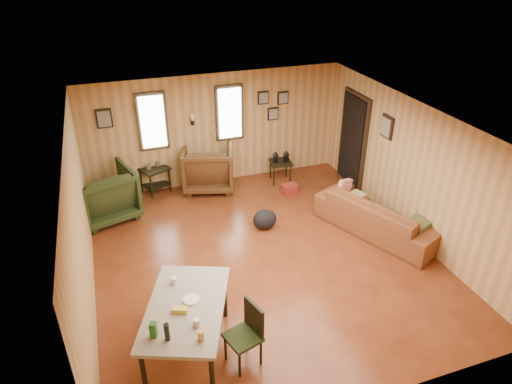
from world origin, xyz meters
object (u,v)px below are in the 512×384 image
sofa (380,210)px  recliner_brown (208,165)px  side_table (281,161)px  dining_table (186,311)px  recliner_green (104,192)px  end_table (155,175)px

sofa → recliner_brown: (-2.51, 2.68, 0.08)m
recliner_brown → side_table: (1.56, -0.22, -0.03)m
recliner_brown → dining_table: recliner_brown is taller
side_table → dining_table: size_ratio=0.41×
side_table → recliner_brown: bearing=171.9°
sofa → recliner_brown: size_ratio=2.18×
recliner_green → dining_table: size_ratio=0.61×
recliner_green → end_table: (1.04, 0.72, -0.16)m
recliner_brown → recliner_green: bearing=30.0°
sofa → recliner_green: size_ratio=2.12×
end_table → dining_table: dining_table is taller
end_table → dining_table: 4.55m
side_table → sofa: bearing=-69.0°
end_table → dining_table: bearing=-92.9°
end_table → dining_table: (-0.23, -4.53, 0.34)m
recliner_brown → side_table: 1.58m
recliner_green → dining_table: recliner_green is taller
recliner_brown → recliner_green: size_ratio=0.97×
recliner_brown → dining_table: 4.56m
recliner_brown → end_table: 1.14m
recliner_brown → side_table: size_ratio=1.46×
end_table → side_table: bearing=-8.7°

